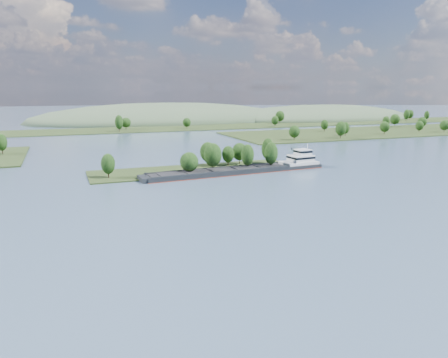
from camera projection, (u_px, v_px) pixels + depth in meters
name	position (u px, v px, depth m)	size (l,w,h in m)	color
ground	(243.00, 200.00, 157.20)	(1800.00, 1800.00, 0.00)	#3E576B
tree_island	(210.00, 161.00, 212.97)	(100.00, 31.38, 14.67)	#223115
right_bank	(398.00, 130.00, 401.32)	(320.00, 90.00, 14.84)	#223115
back_shoreline	(136.00, 129.00, 416.12)	(900.00, 60.00, 16.25)	#223115
hill_east	(321.00, 119.00, 567.46)	(260.00, 140.00, 36.00)	#3C5137
hill_west	(165.00, 121.00, 525.85)	(320.00, 160.00, 44.00)	#3C5137
cargo_barge	(248.00, 169.00, 208.77)	(92.54, 18.24, 12.44)	black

